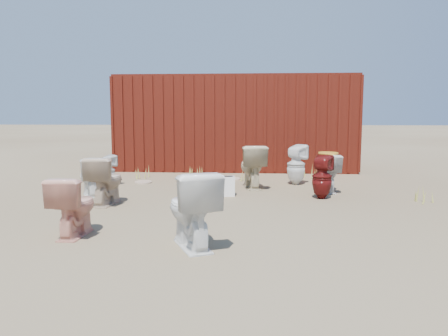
# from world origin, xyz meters

# --- Properties ---
(ground) EXTENTS (100.00, 100.00, 0.00)m
(ground) POSITION_xyz_m (0.00, 0.00, 0.00)
(ground) COLOR brown
(ground) RESTS_ON ground
(shipping_container) EXTENTS (6.00, 2.40, 2.40)m
(shipping_container) POSITION_xyz_m (0.00, 5.20, 1.20)
(shipping_container) COLOR #4A130C
(shipping_container) RESTS_ON ground
(toilet_front_a) EXTENTS (0.66, 0.77, 0.68)m
(toilet_front_a) POSITION_xyz_m (-2.39, 0.87, 0.34)
(toilet_front_a) COLOR white
(toilet_front_a) RESTS_ON ground
(toilet_front_pink) EXTENTS (0.42, 0.72, 0.72)m
(toilet_front_pink) POSITION_xyz_m (-1.62, -1.64, 0.36)
(toilet_front_pink) COLOR #E99E86
(toilet_front_pink) RESTS_ON ground
(toilet_front_c) EXTENTS (0.78, 0.95, 0.85)m
(toilet_front_c) POSITION_xyz_m (-0.17, -1.98, 0.42)
(toilet_front_c) COLOR white
(toilet_front_c) RESTS_ON ground
(toilet_front_maroon) EXTENTS (0.45, 0.45, 0.75)m
(toilet_front_maroon) POSITION_xyz_m (1.66, 0.90, 0.37)
(toilet_front_maroon) COLOR #611210
(toilet_front_maroon) RESTS_ON ground
(toilet_back_a) EXTENTS (0.38, 0.38, 0.63)m
(toilet_back_a) POSITION_xyz_m (-2.43, 1.93, 0.31)
(toilet_back_a) COLOR silver
(toilet_back_a) RESTS_ON ground
(toilet_back_beige_left) EXTENTS (0.50, 0.80, 0.77)m
(toilet_back_beige_left) POSITION_xyz_m (-1.86, 0.16, 0.39)
(toilet_back_beige_left) COLOR #C3AA8F
(toilet_back_beige_left) RESTS_ON ground
(toilet_back_beige_right) EXTENTS (0.62, 0.91, 0.85)m
(toilet_back_beige_right) POSITION_xyz_m (0.45, 1.88, 0.42)
(toilet_back_beige_right) COLOR beige
(toilet_back_beige_right) RESTS_ON ground
(toilet_back_yellowlid) EXTENTS (0.43, 0.71, 0.71)m
(toilet_back_yellowlid) POSITION_xyz_m (1.86, 1.57, 0.36)
(toilet_back_yellowlid) COLOR silver
(toilet_back_yellowlid) RESTS_ON ground
(toilet_back_e) EXTENTS (0.53, 0.53, 0.82)m
(toilet_back_e) POSITION_xyz_m (1.35, 2.38, 0.41)
(toilet_back_e) COLOR white
(toilet_back_e) RESTS_ON ground
(yellow_lid) EXTENTS (0.36, 0.45, 0.02)m
(yellow_lid) POSITION_xyz_m (1.86, 1.57, 0.72)
(yellow_lid) COLOR gold
(yellow_lid) RESTS_ON toilet_back_yellowlid
(loose_tank) EXTENTS (0.51, 0.24, 0.35)m
(loose_tank) POSITION_xyz_m (-0.09, 1.02, 0.17)
(loose_tank) COLOR white
(loose_tank) RESTS_ON ground
(loose_lid_near) EXTENTS (0.43, 0.53, 0.02)m
(loose_lid_near) POSITION_xyz_m (0.00, 2.97, 0.01)
(loose_lid_near) COLOR #C5AC8E
(loose_lid_near) RESTS_ON ground
(loose_lid_far) EXTENTS (0.43, 0.52, 0.02)m
(loose_lid_far) POSITION_xyz_m (-1.84, 2.39, 0.01)
(loose_lid_far) COLOR tan
(loose_lid_far) RESTS_ON ground
(weed_clump_a) EXTENTS (0.36, 0.36, 0.28)m
(weed_clump_a) POSITION_xyz_m (-2.04, 3.04, 0.14)
(weed_clump_a) COLOR #A19E40
(weed_clump_a) RESTS_ON ground
(weed_clump_b) EXTENTS (0.32, 0.32, 0.27)m
(weed_clump_b) POSITION_xyz_m (0.35, 2.83, 0.14)
(weed_clump_b) COLOR #A19E40
(weed_clump_b) RESTS_ON ground
(weed_clump_c) EXTENTS (0.36, 0.36, 0.33)m
(weed_clump_c) POSITION_xyz_m (1.87, 3.03, 0.17)
(weed_clump_c) COLOR #A19E40
(weed_clump_c) RESTS_ON ground
(weed_clump_d) EXTENTS (0.30, 0.30, 0.23)m
(weed_clump_d) POSITION_xyz_m (-0.87, 3.49, 0.11)
(weed_clump_d) COLOR #A19E40
(weed_clump_d) RESTS_ON ground
(weed_clump_e) EXTENTS (0.34, 0.34, 0.29)m
(weed_clump_e) POSITION_xyz_m (1.65, 3.47, 0.14)
(weed_clump_e) COLOR #A19E40
(weed_clump_e) RESTS_ON ground
(weed_clump_f) EXTENTS (0.28, 0.28, 0.26)m
(weed_clump_f) POSITION_xyz_m (3.28, 0.63, 0.13)
(weed_clump_f) COLOR #A19E40
(weed_clump_f) RESTS_ON ground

